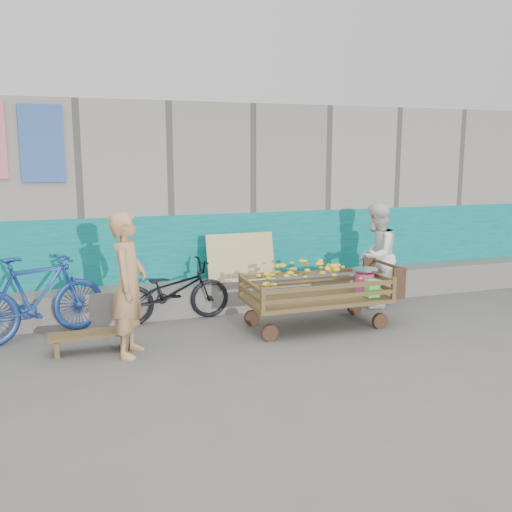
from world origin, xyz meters
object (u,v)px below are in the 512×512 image
object	(u,v)px
bench	(91,338)
bicycle_blue	(37,297)
vendor_man	(129,285)
banana_cart	(314,284)
child	(370,278)
bicycle_dark	(172,291)
woman	(376,256)

from	to	relation	value
bench	bicycle_blue	bearing A→B (deg)	128.73
bench	vendor_man	bearing A→B (deg)	-28.67
banana_cart	bicycle_blue	world-z (taller)	bicycle_blue
child	bicycle_blue	distance (m)	4.74
vendor_man	banana_cart	bearing A→B (deg)	-61.42
bench	vendor_man	distance (m)	0.81
vendor_man	bicycle_dark	size ratio (longest dim) A/B	1.02
vendor_man	bicycle_blue	bearing A→B (deg)	68.61
vendor_man	bench	bearing A→B (deg)	83.47
child	woman	bearing A→B (deg)	72.17
banana_cart	bicycle_dark	bearing A→B (deg)	152.33
child	banana_cart	bearing A→B (deg)	13.56
banana_cart	bench	size ratio (longest dim) A/B	2.18
child	bicycle_dark	xyz separation A→B (m)	(-3.02, 0.09, 0.01)
banana_cart	bicycle_dark	xyz separation A→B (m)	(-1.70, 0.89, -0.17)
vendor_man	bicycle_dark	bearing A→B (deg)	-9.03
bicycle_dark	bench	bearing A→B (deg)	125.40
bench	woman	distance (m)	4.26
banana_cart	vendor_man	world-z (taller)	vendor_man
child	bicycle_dark	bearing A→B (deg)	-19.56
bicycle_dark	bicycle_blue	size ratio (longest dim) A/B	0.91
vendor_man	woman	distance (m)	3.84
bicycle_blue	vendor_man	bearing A→B (deg)	-156.07
child	bicycle_blue	size ratio (longest dim) A/B	0.47
banana_cart	bench	bearing A→B (deg)	-179.27
woman	bicycle_dark	size ratio (longest dim) A/B	0.97
bench	woman	xyz separation A→B (m)	(4.16, 0.69, 0.61)
child	bicycle_dark	size ratio (longest dim) A/B	0.51
bicycle_blue	bench	bearing A→B (deg)	-163.81
woman	child	xyz separation A→B (m)	(0.00, 0.15, -0.37)
woman	vendor_man	bearing A→B (deg)	-27.81
bicycle_dark	bicycle_blue	world-z (taller)	bicycle_blue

